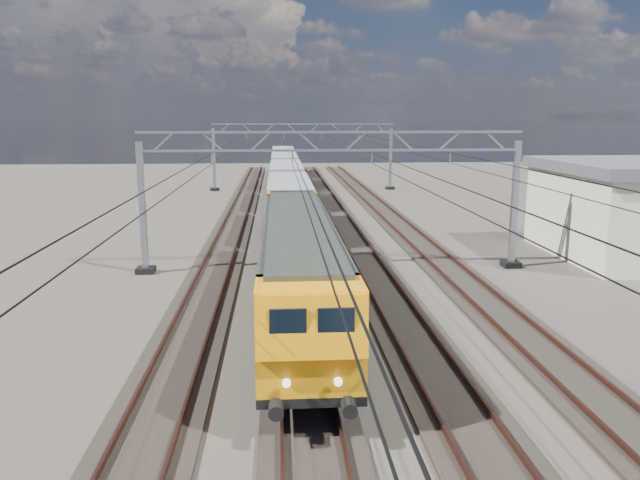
{
  "coord_description": "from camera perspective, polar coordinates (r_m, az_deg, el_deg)",
  "views": [
    {
      "loc": [
        -2.74,
        -27.29,
        7.79
      ],
      "look_at": [
        -0.9,
        -0.11,
        2.4
      ],
      "focal_mm": 35.0,
      "sensor_mm": 36.0,
      "label": 1
    }
  ],
  "objects": [
    {
      "name": "track_outer_west",
      "position": [
        28.55,
        -10.33,
        -4.68
      ],
      "size": [
        2.6,
        140.0,
        0.3
      ],
      "color": "black",
      "rests_on": "ground"
    },
    {
      "name": "locomotive",
      "position": [
        24.33,
        -2.04,
        -1.8
      ],
      "size": [
        2.76,
        21.1,
        3.62
      ],
      "color": "black",
      "rests_on": "ground"
    },
    {
      "name": "catenary_gantry_mid",
      "position": [
        31.65,
        1.12,
        4.14
      ],
      "size": [
        19.9,
        0.9,
        7.11
      ],
      "color": "#9599A3",
      "rests_on": "ground"
    },
    {
      "name": "ground",
      "position": [
        28.52,
        1.79,
        -4.67
      ],
      "size": [
        160.0,
        160.0,
        0.0
      ],
      "primitive_type": "plane",
      "color": "#2C2621",
      "rests_on": "ground"
    },
    {
      "name": "hopper_wagon_mid",
      "position": [
        55.88,
        -3.12,
        5.47
      ],
      "size": [
        3.38,
        13.0,
        3.25
      ],
      "color": "black",
      "rests_on": "ground"
    },
    {
      "name": "track_loco",
      "position": [
        28.38,
        -2.25,
        -4.6
      ],
      "size": [
        2.6,
        140.0,
        0.3
      ],
      "color": "black",
      "rests_on": "ground"
    },
    {
      "name": "track_inner_east",
      "position": [
        28.76,
        5.77,
        -4.44
      ],
      "size": [
        2.6,
        140.0,
        0.3
      ],
      "color": "black",
      "rests_on": "ground"
    },
    {
      "name": "catenary_gantry_far",
      "position": [
        67.46,
        -1.56,
        7.89
      ],
      "size": [
        19.9,
        0.9,
        7.11
      ],
      "color": "#9599A3",
      "rests_on": "ground"
    },
    {
      "name": "hopper_wagon_lead",
      "position": [
        41.77,
        -2.84,
        3.53
      ],
      "size": [
        3.38,
        13.0,
        3.25
      ],
      "color": "black",
      "rests_on": "ground"
    },
    {
      "name": "track_outer_east",
      "position": [
        29.68,
        13.42,
        -4.2
      ],
      "size": [
        2.6,
        140.0,
        0.3
      ],
      "color": "black",
      "rests_on": "ground"
    },
    {
      "name": "overhead_wires",
      "position": [
        35.46,
        0.56,
        7.89
      ],
      "size": [
        12.03,
        140.0,
        0.53
      ],
      "color": "black",
      "rests_on": "ground"
    },
    {
      "name": "hopper_wagon_fourth",
      "position": [
        84.18,
        -3.4,
        7.39
      ],
      "size": [
        3.38,
        13.0,
        3.25
      ],
      "color": "black",
      "rests_on": "ground"
    },
    {
      "name": "hopper_wagon_third",
      "position": [
        70.02,
        -3.28,
        6.62
      ],
      "size": [
        3.38,
        13.0,
        3.25
      ],
      "color": "black",
      "rests_on": "ground"
    }
  ]
}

